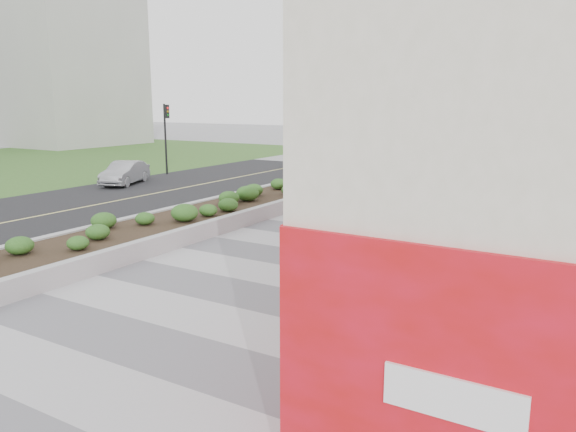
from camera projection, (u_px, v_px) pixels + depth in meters
name	position (u px, v px, depth m)	size (l,w,h in m)	color
ground	(193.00, 320.00, 11.41)	(160.00, 160.00, 0.00)	gray
walkway	(272.00, 280.00, 13.93)	(8.00, 36.00, 0.01)	#A8A8AD
planter	(202.00, 214.00, 19.98)	(3.00, 18.00, 0.90)	#9E9EA0
street	(81.00, 208.00, 23.34)	(10.00, 40.00, 0.00)	black
traffic_signal_near	(305.00, 132.00, 29.20)	(0.33, 0.28, 4.20)	black
traffic_signal_far	(166.00, 128.00, 33.42)	(0.33, 0.28, 4.20)	black
distant_bldg_west_a	(42.00, 34.00, 57.07)	(18.00, 12.00, 22.00)	#ADAAA3
distant_bldg_north_l	(501.00, 45.00, 58.12)	(16.00, 12.00, 20.00)	#ADAAA3
manhole_cover	(289.00, 283.00, 13.68)	(0.44, 0.44, 0.01)	#595654
skateboarder	(329.00, 217.00, 17.54)	(0.56, 0.74, 1.60)	beige
car_silver	(125.00, 173.00, 29.80)	(1.30, 3.73, 1.23)	#A0A1A8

